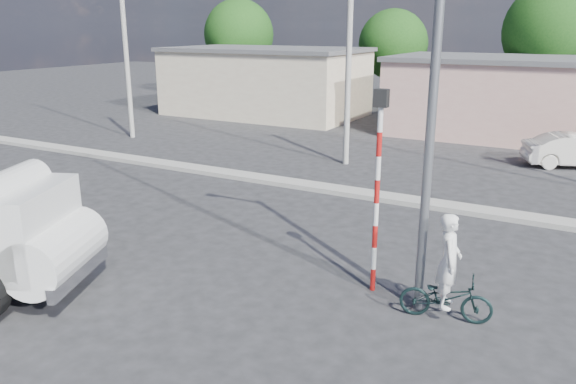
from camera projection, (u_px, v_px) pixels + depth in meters
The scene contains 8 objects.
ground_plane at pixel (213, 285), 12.53m from camera, with size 120.00×120.00×0.00m, color #272729.
median at pixel (353, 192), 19.21m from camera, with size 40.00×0.80×0.16m, color #99968E.
bicycle at pixel (446, 297), 10.94m from camera, with size 0.62×1.78×0.93m, color black.
cyclist at pixel (448, 275), 10.80m from camera, with size 0.69×0.45×1.89m, color white.
traffic_pole at pixel (378, 175), 11.56m from camera, with size 0.28×0.18×4.36m.
streetlight at pixel (427, 60), 10.19m from camera, with size 2.34×0.22×9.00m.
building_row at pixel (475, 93), 29.84m from camera, with size 37.80×7.30×4.44m.
utility_poles at pixel (485, 69), 19.91m from camera, with size 35.40×0.24×8.00m.
Camera 1 is at (7.02, -9.16, 5.56)m, focal length 35.00 mm.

